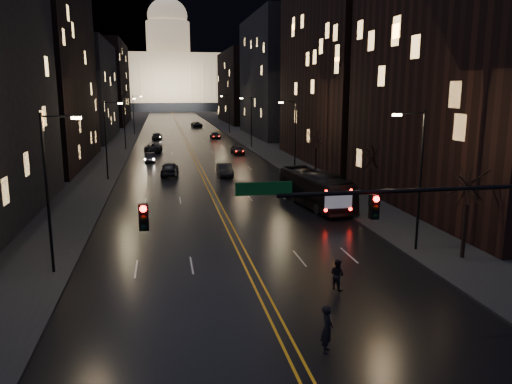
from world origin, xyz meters
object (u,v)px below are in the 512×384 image
pedestrian_a (327,329)px  pedestrian_b (337,275)px  traffic_signal (429,216)px  receding_car_a (225,170)px  bus (315,189)px  oncoming_car_b (150,157)px  oncoming_car_a (170,169)px

pedestrian_a → pedestrian_b: (2.55, 5.96, -0.16)m
traffic_signal → receding_car_a: (-3.41, 40.60, -4.34)m
traffic_signal → bus: traffic_signal is taller
receding_car_a → pedestrian_b: size_ratio=2.83×
pedestrian_a → pedestrian_b: bearing=1.5°
oncoming_car_b → pedestrian_a: bearing=95.5°
pedestrian_b → oncoming_car_a: bearing=-19.4°
traffic_signal → receding_car_a: size_ratio=3.75×
traffic_signal → bus: (2.53, 23.48, -3.55)m
oncoming_car_a → pedestrian_a: (5.36, -43.13, 0.13)m
bus → pedestrian_b: size_ratio=6.82×
receding_car_a → pedestrian_b: 35.62m
oncoming_car_a → traffic_signal: bearing=108.3°
bus → pedestrian_b: bearing=-111.6°
bus → pedestrian_b: 19.04m
oncoming_car_b → receding_car_a: bearing=120.8°
traffic_signal → oncoming_car_b: bearing=103.0°
bus → oncoming_car_a: bearing=115.8°
bus → pedestrian_a: bearing=-114.0°
bus → pedestrian_b: bus is taller
receding_car_a → oncoming_car_a: bearing=166.6°
oncoming_car_a → pedestrian_b: size_ratio=3.04×
bus → receding_car_a: size_ratio=2.41×
oncoming_car_b → bus: bearing=113.2°
bus → pedestrian_a: (-7.09, -24.43, -0.57)m
oncoming_car_a → bus: bearing=128.7°
traffic_signal → oncoming_car_b: traffic_signal is taller
oncoming_car_a → pedestrian_b: oncoming_car_a is taller
oncoming_car_a → receding_car_a: oncoming_car_a is taller
oncoming_car_b → pedestrian_a: size_ratio=2.15×
oncoming_car_b → pedestrian_b: size_ratio=2.58×
pedestrian_a → pedestrian_b: size_ratio=1.20×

